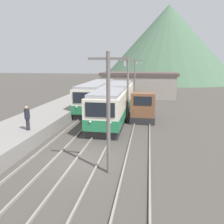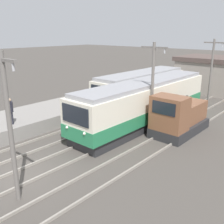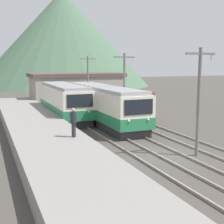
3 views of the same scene
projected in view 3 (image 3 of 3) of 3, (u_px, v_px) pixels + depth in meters
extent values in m
plane|color=#47423D|center=(162.00, 154.00, 19.12)|extent=(200.00, 200.00, 0.00)
cube|color=gray|center=(62.00, 158.00, 16.69)|extent=(4.50, 54.00, 1.01)
cube|color=gray|center=(112.00, 159.00, 17.86)|extent=(0.10, 60.00, 0.14)
cube|color=gray|center=(135.00, 156.00, 18.40)|extent=(0.10, 60.00, 0.14)
cube|color=gray|center=(155.00, 154.00, 18.91)|extent=(0.10, 60.00, 0.14)
cube|color=gray|center=(175.00, 151.00, 19.46)|extent=(0.10, 60.00, 0.14)
cube|color=gray|center=(195.00, 149.00, 20.04)|extent=(0.10, 60.00, 0.14)
cube|color=gray|center=(213.00, 147.00, 20.58)|extent=(0.10, 60.00, 0.14)
cube|color=#28282B|center=(65.00, 116.00, 31.10)|extent=(2.58, 10.53, 0.70)
cube|color=silver|center=(64.00, 100.00, 30.86)|extent=(2.80, 10.97, 2.49)
cube|color=#267A4C|center=(64.00, 108.00, 30.98)|extent=(2.84, 11.01, 0.90)
cube|color=black|center=(80.00, 101.00, 25.74)|extent=(2.24, 0.06, 1.10)
sphere|color=silver|center=(71.00, 113.00, 25.59)|extent=(0.18, 0.18, 0.18)
sphere|color=silver|center=(89.00, 112.00, 26.17)|extent=(0.18, 0.18, 0.18)
cube|color=#939399|center=(64.00, 86.00, 30.64)|extent=(2.46, 10.53, 0.28)
cube|color=#28282B|center=(103.00, 119.00, 28.98)|extent=(2.58, 13.74, 0.70)
cube|color=silver|center=(103.00, 102.00, 28.73)|extent=(2.80, 14.31, 2.48)
cube|color=#267A4C|center=(103.00, 111.00, 28.85)|extent=(2.84, 14.35, 0.89)
cube|color=black|center=(139.00, 107.00, 22.09)|extent=(2.24, 0.06, 1.09)
sphere|color=silver|center=(129.00, 121.00, 21.94)|extent=(0.18, 0.18, 0.18)
sphere|color=silver|center=(148.00, 119.00, 22.52)|extent=(0.18, 0.18, 0.18)
cube|color=#939399|center=(103.00, 88.00, 28.52)|extent=(2.46, 13.74, 0.28)
cube|color=#28282B|center=(131.00, 117.00, 30.23)|extent=(2.40, 4.94, 0.70)
cube|color=brown|center=(140.00, 104.00, 28.47)|extent=(2.28, 1.58, 2.30)
cube|color=black|center=(144.00, 99.00, 27.65)|extent=(1.68, 0.04, 0.83)
cube|color=brown|center=(128.00, 105.00, 30.79)|extent=(1.92, 3.26, 1.40)
cylinder|color=black|center=(128.00, 96.00, 30.64)|extent=(0.16, 0.16, 0.50)
cylinder|color=slate|center=(198.00, 103.00, 18.26)|extent=(0.20, 0.20, 6.41)
cube|color=slate|center=(201.00, 54.00, 17.82)|extent=(2.00, 0.12, 0.12)
cylinder|color=#B2B2B7|center=(212.00, 57.00, 18.15)|extent=(0.10, 0.10, 0.30)
cylinder|color=slate|center=(124.00, 90.00, 27.79)|extent=(0.20, 0.20, 6.41)
cube|color=slate|center=(124.00, 57.00, 27.36)|extent=(2.00, 0.12, 0.12)
cylinder|color=#B2B2B7|center=(133.00, 59.00, 27.69)|extent=(0.10, 0.10, 0.30)
cylinder|color=slate|center=(88.00, 83.00, 37.33)|extent=(0.20, 0.20, 6.41)
cube|color=slate|center=(88.00, 59.00, 36.90)|extent=(2.00, 0.12, 0.12)
cylinder|color=#B2B2B7|center=(94.00, 61.00, 37.23)|extent=(0.10, 0.10, 0.30)
cylinder|color=#282833|center=(74.00, 130.00, 19.16)|extent=(0.26, 0.26, 0.87)
cylinder|color=#23232D|center=(73.00, 117.00, 19.03)|extent=(0.38, 0.38, 0.72)
sphere|color=tan|center=(73.00, 110.00, 18.96)|extent=(0.22, 0.22, 0.22)
cube|color=gray|center=(76.00, 90.00, 43.34)|extent=(12.00, 6.00, 3.69)
cube|color=#51423D|center=(76.00, 75.00, 43.02)|extent=(12.60, 6.30, 0.50)
cone|color=#47664C|center=(63.00, 39.00, 78.20)|extent=(42.96, 42.96, 23.33)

